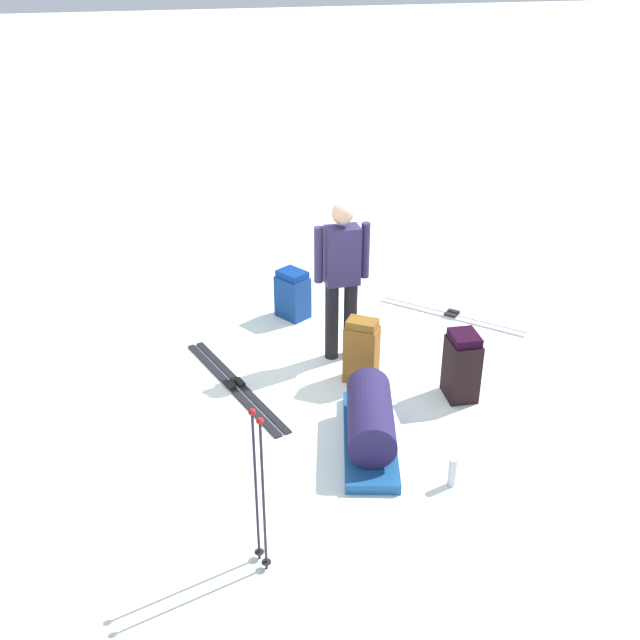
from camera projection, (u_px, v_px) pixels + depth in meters
ground_plane at (320, 382)px, 7.41m from camera, size 80.00×80.00×0.00m
skier_standing at (342, 273)px, 7.42m from camera, size 0.22×0.57×1.70m
ski_pair_near at (235, 385)px, 7.33m from camera, size 1.89×0.77×0.05m
ski_pair_far at (452, 315)px, 8.67m from camera, size 1.37×1.38×0.05m
backpack_large_dark at (293, 295)px, 8.54m from camera, size 0.44×0.41×0.58m
backpack_bright at (462, 366)px, 7.03m from camera, size 0.36×0.30×0.68m
backpack_small_spare at (362, 351)px, 7.28m from camera, size 0.36×0.39×0.68m
ski_poles_planted_near at (259, 484)px, 4.95m from camera, size 0.18×0.10×1.30m
gear_sled at (370, 422)px, 6.42m from camera, size 1.43×0.79×0.49m
thermos_bottle at (452, 472)px, 5.97m from camera, size 0.07×0.07×0.26m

